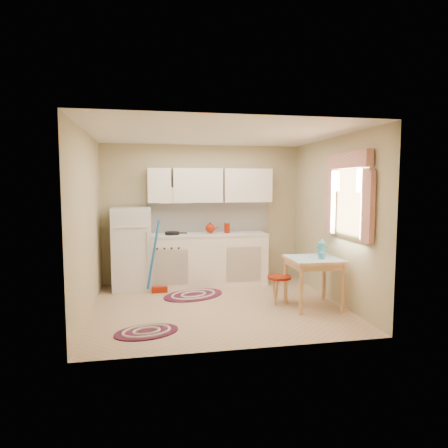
% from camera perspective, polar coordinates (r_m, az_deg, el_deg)
% --- Properties ---
extents(room_shell, '(3.64, 3.60, 2.52)m').
position_cam_1_polar(room_shell, '(6.01, 0.08, 3.86)').
color(room_shell, tan).
rests_on(room_shell, ground).
extents(fridge, '(0.65, 0.60, 1.40)m').
position_cam_1_polar(fridge, '(7.00, -13.01, -3.41)').
color(fridge, silver).
rests_on(fridge, ground).
extents(broom, '(0.28, 0.13, 1.20)m').
position_cam_1_polar(broom, '(6.67, -9.27, -4.66)').
color(broom, '#1B5DAA').
rests_on(broom, ground).
extents(base_cabinets, '(2.25, 0.60, 0.88)m').
position_cam_1_polar(base_cabinets, '(7.15, -3.03, -5.20)').
color(base_cabinets, white).
rests_on(base_cabinets, ground).
extents(countertop, '(2.27, 0.62, 0.04)m').
position_cam_1_polar(countertop, '(7.08, -3.05, -1.54)').
color(countertop, beige).
rests_on(countertop, base_cabinets).
extents(frying_pan, '(0.30, 0.30, 0.05)m').
position_cam_1_polar(frying_pan, '(6.97, -7.43, -1.32)').
color(frying_pan, black).
rests_on(frying_pan, countertop).
extents(red_kettle, '(0.20, 0.18, 0.19)m').
position_cam_1_polar(red_kettle, '(7.09, -1.99, -0.61)').
color(red_kettle, maroon).
rests_on(red_kettle, countertop).
extents(red_canister, '(0.12, 0.12, 0.16)m').
position_cam_1_polar(red_canister, '(7.14, 0.43, -0.67)').
color(red_canister, maroon).
rests_on(red_canister, countertop).
extents(table, '(0.72, 0.72, 0.72)m').
position_cam_1_polar(table, '(6.01, 12.63, -8.19)').
color(table, tan).
rests_on(table, ground).
extents(stool, '(0.36, 0.36, 0.42)m').
position_cam_1_polar(stool, '(6.11, 7.88, -9.32)').
color(stool, maroon).
rests_on(stool, ground).
extents(coffee_pot, '(0.17, 0.16, 0.27)m').
position_cam_1_polar(coffee_pot, '(6.09, 13.79, -3.27)').
color(coffee_pot, teal).
rests_on(coffee_pot, table).
extents(mug, '(0.09, 0.09, 0.10)m').
position_cam_1_polar(mug, '(5.86, 13.77, -4.46)').
color(mug, teal).
rests_on(mug, table).
extents(rug_center, '(1.21, 1.04, 0.02)m').
position_cam_1_polar(rug_center, '(6.56, -4.39, -10.09)').
color(rug_center, maroon).
rests_on(rug_center, ground).
extents(rug_left, '(0.89, 0.71, 0.02)m').
position_cam_1_polar(rug_left, '(5.08, -11.00, -14.90)').
color(rug_left, maroon).
rests_on(rug_left, ground).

